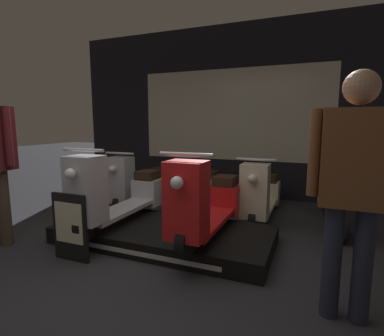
{
  "coord_description": "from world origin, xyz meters",
  "views": [
    {
      "loc": [
        1.47,
        -2.08,
        1.4
      ],
      "look_at": [
        -0.05,
        1.64,
        0.8
      ],
      "focal_mm": 28.0,
      "sensor_mm": 36.0,
      "label": 1
    }
  ],
  "objects_px": {
    "person_right_browsing": "(354,178)",
    "price_sign_board": "(70,227)",
    "scooter_display_left": "(119,194)",
    "scooter_backrow_2": "(261,194)",
    "scooter_display_right": "(207,203)",
    "scooter_backrow_0": "(140,183)",
    "scooter_backrow_1": "(196,188)",
    "scooter_backrow_3": "(340,201)"
  },
  "relations": [
    {
      "from": "scooter_display_right",
      "to": "person_right_browsing",
      "type": "height_order",
      "value": "person_right_browsing"
    },
    {
      "from": "scooter_display_right",
      "to": "scooter_backrow_1",
      "type": "height_order",
      "value": "scooter_display_right"
    },
    {
      "from": "scooter_display_left",
      "to": "scooter_backrow_1",
      "type": "height_order",
      "value": "scooter_display_left"
    },
    {
      "from": "person_right_browsing",
      "to": "price_sign_board",
      "type": "height_order",
      "value": "person_right_browsing"
    },
    {
      "from": "scooter_backrow_2",
      "to": "scooter_backrow_3",
      "type": "height_order",
      "value": "same"
    },
    {
      "from": "scooter_display_right",
      "to": "scooter_backrow_2",
      "type": "distance_m",
      "value": 1.48
    },
    {
      "from": "person_right_browsing",
      "to": "price_sign_board",
      "type": "relative_size",
      "value": 2.49
    },
    {
      "from": "scooter_display_right",
      "to": "scooter_backrow_0",
      "type": "height_order",
      "value": "scooter_display_right"
    },
    {
      "from": "scooter_backrow_2",
      "to": "person_right_browsing",
      "type": "xyz_separation_m",
      "value": [
        0.94,
        -2.1,
        0.67
      ]
    },
    {
      "from": "scooter_display_left",
      "to": "scooter_backrow_3",
      "type": "xyz_separation_m",
      "value": [
        2.52,
        1.42,
        -0.19
      ]
    },
    {
      "from": "scooter_display_left",
      "to": "scooter_backrow_0",
      "type": "relative_size",
      "value": 1.0
    },
    {
      "from": "person_right_browsing",
      "to": "scooter_backrow_1",
      "type": "bearing_deg",
      "value": 133.25
    },
    {
      "from": "scooter_display_left",
      "to": "scooter_backrow_1",
      "type": "relative_size",
      "value": 1.0
    },
    {
      "from": "scooter_display_right",
      "to": "scooter_backrow_1",
      "type": "distance_m",
      "value": 1.59
    },
    {
      "from": "scooter_backrow_3",
      "to": "price_sign_board",
      "type": "relative_size",
      "value": 2.41
    },
    {
      "from": "scooter_backrow_2",
      "to": "price_sign_board",
      "type": "xyz_separation_m",
      "value": [
        -1.57,
        -2.13,
        -0.01
      ]
    },
    {
      "from": "person_right_browsing",
      "to": "scooter_backrow_2",
      "type": "bearing_deg",
      "value": 114.09
    },
    {
      "from": "scooter_backrow_1",
      "to": "price_sign_board",
      "type": "relative_size",
      "value": 2.41
    },
    {
      "from": "scooter_display_left",
      "to": "person_right_browsing",
      "type": "height_order",
      "value": "person_right_browsing"
    },
    {
      "from": "scooter_backrow_0",
      "to": "price_sign_board",
      "type": "bearing_deg",
      "value": -76.63
    },
    {
      "from": "scooter_display_right",
      "to": "scooter_backrow_2",
      "type": "relative_size",
      "value": 1.0
    },
    {
      "from": "scooter_display_right",
      "to": "price_sign_board",
      "type": "height_order",
      "value": "scooter_display_right"
    },
    {
      "from": "scooter_display_right",
      "to": "scooter_backrow_0",
      "type": "distance_m",
      "value": 2.25
    },
    {
      "from": "scooter_backrow_3",
      "to": "price_sign_board",
      "type": "xyz_separation_m",
      "value": [
        -2.61,
        -2.13,
        -0.01
      ]
    },
    {
      "from": "person_right_browsing",
      "to": "scooter_backrow_3",
      "type": "bearing_deg",
      "value": 87.34
    },
    {
      "from": "scooter_display_right",
      "to": "scooter_backrow_0",
      "type": "bearing_deg",
      "value": 140.53
    },
    {
      "from": "scooter_display_left",
      "to": "scooter_backrow_3",
      "type": "relative_size",
      "value": 1.0
    },
    {
      "from": "person_right_browsing",
      "to": "price_sign_board",
      "type": "bearing_deg",
      "value": -179.39
    },
    {
      "from": "scooter_display_left",
      "to": "scooter_display_right",
      "type": "relative_size",
      "value": 1.0
    },
    {
      "from": "scooter_display_left",
      "to": "scooter_display_right",
      "type": "bearing_deg",
      "value": 0.0
    },
    {
      "from": "scooter_backrow_2",
      "to": "person_right_browsing",
      "type": "height_order",
      "value": "person_right_browsing"
    },
    {
      "from": "scooter_backrow_2",
      "to": "scooter_backrow_3",
      "type": "distance_m",
      "value": 1.04
    },
    {
      "from": "scooter_backrow_3",
      "to": "person_right_browsing",
      "type": "bearing_deg",
      "value": -92.66
    },
    {
      "from": "scooter_backrow_0",
      "to": "person_right_browsing",
      "type": "relative_size",
      "value": 0.97
    },
    {
      "from": "scooter_display_left",
      "to": "price_sign_board",
      "type": "bearing_deg",
      "value": -97.08
    },
    {
      "from": "scooter_backrow_0",
      "to": "scooter_backrow_2",
      "type": "bearing_deg",
      "value": 0.0
    },
    {
      "from": "scooter_backrow_0",
      "to": "scooter_backrow_1",
      "type": "bearing_deg",
      "value": 0.0
    },
    {
      "from": "scooter_display_right",
      "to": "scooter_backrow_3",
      "type": "distance_m",
      "value": 2.0
    },
    {
      "from": "scooter_display_right",
      "to": "person_right_browsing",
      "type": "bearing_deg",
      "value": -27.82
    },
    {
      "from": "scooter_backrow_1",
      "to": "price_sign_board",
      "type": "xyz_separation_m",
      "value": [
        -0.53,
        -2.13,
        -0.01
      ]
    },
    {
      "from": "scooter_display_right",
      "to": "scooter_backrow_1",
      "type": "bearing_deg",
      "value": 115.86
    },
    {
      "from": "scooter_backrow_1",
      "to": "scooter_backrow_3",
      "type": "distance_m",
      "value": 2.08
    }
  ]
}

